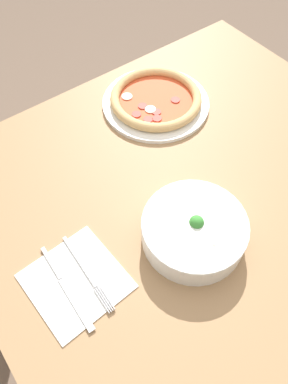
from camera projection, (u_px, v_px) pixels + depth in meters
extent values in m
plane|color=brown|center=(176.00, 293.00, 1.54)|extent=(8.00, 8.00, 0.00)
cube|color=#99724C|center=(198.00, 189.00, 0.93)|extent=(1.10, 0.99, 0.03)
cylinder|color=olive|center=(206.00, 120.00, 1.60)|extent=(0.06, 0.06, 0.73)
cylinder|color=white|center=(156.00, 103.00, 1.07)|extent=(0.31, 0.31, 0.01)
torus|color=tan|center=(156.00, 98.00, 1.06)|extent=(0.26, 0.26, 0.03)
cylinder|color=#D14C28|center=(156.00, 101.00, 1.07)|extent=(0.23, 0.23, 0.01)
cylinder|color=maroon|center=(156.00, 112.00, 1.03)|extent=(0.03, 0.03, 0.00)
cylinder|color=maroon|center=(157.00, 118.00, 1.02)|extent=(0.03, 0.03, 0.00)
cylinder|color=maroon|center=(143.00, 106.00, 1.05)|extent=(0.03, 0.03, 0.00)
cylinder|color=maroon|center=(175.00, 100.00, 1.06)|extent=(0.03, 0.03, 0.00)
cylinder|color=maroon|center=(148.00, 120.00, 1.02)|extent=(0.03, 0.03, 0.00)
cylinder|color=maroon|center=(136.00, 114.00, 1.03)|extent=(0.03, 0.03, 0.00)
ellipsoid|color=silver|center=(127.00, 96.00, 1.07)|extent=(0.03, 0.03, 0.01)
ellipsoid|color=silver|center=(150.00, 109.00, 1.04)|extent=(0.03, 0.03, 0.01)
cylinder|color=white|center=(194.00, 231.00, 0.81)|extent=(0.23, 0.23, 0.06)
torus|color=white|center=(195.00, 224.00, 0.78)|extent=(0.23, 0.23, 0.01)
ellipsoid|color=tan|center=(203.00, 264.00, 0.74)|extent=(0.04, 0.04, 0.02)
ellipsoid|color=tan|center=(179.00, 216.00, 0.80)|extent=(0.04, 0.03, 0.02)
ellipsoid|color=tan|center=(213.00, 247.00, 0.76)|extent=(0.04, 0.04, 0.02)
ellipsoid|color=tan|center=(199.00, 218.00, 0.80)|extent=(0.04, 0.04, 0.02)
ellipsoid|color=tan|center=(172.00, 204.00, 0.82)|extent=(0.04, 0.04, 0.02)
ellipsoid|color=#998466|center=(162.00, 204.00, 0.83)|extent=(0.04, 0.04, 0.02)
ellipsoid|color=#998466|center=(185.00, 218.00, 0.81)|extent=(0.04, 0.03, 0.02)
sphere|color=#388433|center=(197.00, 223.00, 0.78)|extent=(0.03, 0.03, 0.03)
ellipsoid|color=yellow|center=(190.00, 197.00, 0.83)|extent=(0.04, 0.02, 0.02)
cube|color=white|center=(76.00, 281.00, 0.77)|extent=(0.19, 0.19, 0.00)
cube|color=silver|center=(80.00, 262.00, 0.79)|extent=(0.01, 0.14, 0.00)
cube|color=silver|center=(102.00, 301.00, 0.75)|extent=(0.00, 0.06, 0.00)
cube|color=silver|center=(104.00, 300.00, 0.75)|extent=(0.00, 0.06, 0.00)
cube|color=silver|center=(105.00, 299.00, 0.75)|extent=(0.00, 0.06, 0.00)
cube|color=silver|center=(107.00, 297.00, 0.75)|extent=(0.00, 0.06, 0.00)
cube|color=silver|center=(52.00, 263.00, 0.79)|extent=(0.01, 0.09, 0.01)
cube|color=silver|center=(76.00, 304.00, 0.74)|extent=(0.02, 0.13, 0.00)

